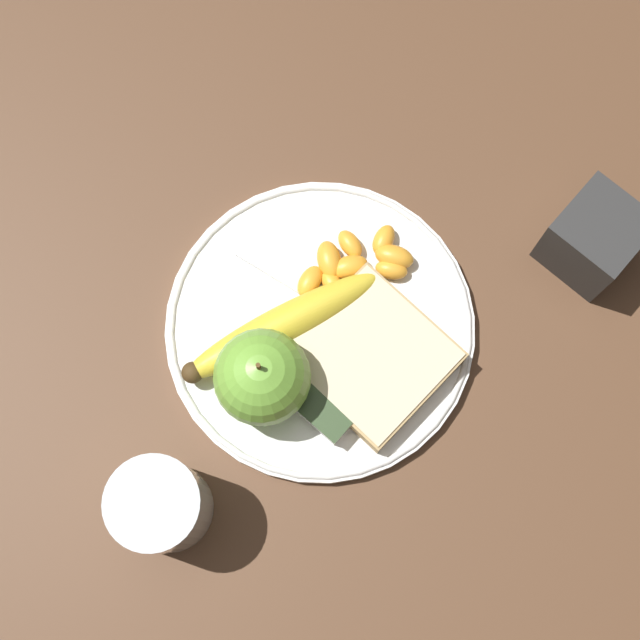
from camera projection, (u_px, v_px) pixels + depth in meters
name	position (u px, v px, depth m)	size (l,w,h in m)	color
ground_plane	(320.00, 329.00, 0.77)	(3.00, 3.00, 0.00)	brown
plate	(320.00, 327.00, 0.76)	(0.26, 0.26, 0.01)	white
juice_glass	(162.00, 506.00, 0.69)	(0.07, 0.07, 0.09)	silver
apple	(260.00, 375.00, 0.71)	(0.08, 0.08, 0.09)	#72B23D
banana	(282.00, 326.00, 0.74)	(0.09, 0.18, 0.03)	yellow
bread_slice	(372.00, 356.00, 0.74)	(0.12, 0.11, 0.02)	tan
fork	(334.00, 307.00, 0.76)	(0.17, 0.05, 0.00)	silver
jam_packet	(328.00, 409.00, 0.73)	(0.05, 0.04, 0.02)	silver
orange_segment_0	(391.00, 270.00, 0.76)	(0.03, 0.03, 0.02)	#F9A32D
orange_segment_1	(384.00, 240.00, 0.77)	(0.03, 0.03, 0.02)	#F9A32D
orange_segment_2	(349.00, 267.00, 0.76)	(0.03, 0.04, 0.02)	#F9A32D
orange_segment_3	(310.00, 282.00, 0.76)	(0.02, 0.03, 0.02)	#F9A32D
orange_segment_4	(329.00, 260.00, 0.76)	(0.04, 0.04, 0.02)	#F9A32D
orange_segment_5	(350.00, 244.00, 0.77)	(0.03, 0.02, 0.02)	#F9A32D
orange_segment_6	(394.00, 257.00, 0.76)	(0.04, 0.03, 0.02)	#F9A32D
orange_segment_7	(332.00, 284.00, 0.76)	(0.03, 0.02, 0.01)	#F9A32D
orange_segment_8	(370.00, 289.00, 0.76)	(0.03, 0.02, 0.02)	#F9A32D
orange_segment_9	(364.00, 326.00, 0.75)	(0.03, 0.02, 0.01)	#F9A32D
condiment_caddy	(594.00, 238.00, 0.75)	(0.07, 0.07, 0.07)	#2D2D2D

